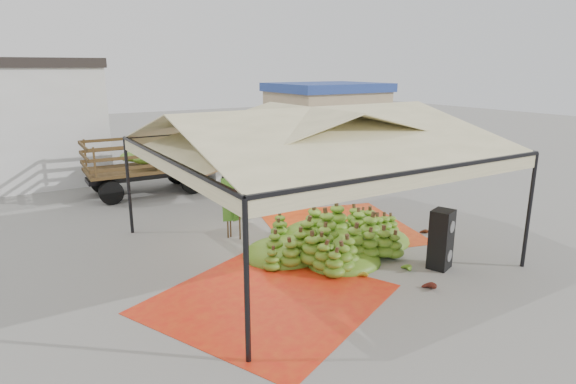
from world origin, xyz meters
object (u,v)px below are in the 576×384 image
vendor (241,196)px  truck_left (177,156)px  truck_right (310,147)px  banana_heap (334,230)px  speaker_stack (441,239)px

vendor → truck_left: bearing=-108.6°
truck_right → banana_heap: bearing=-126.7°
banana_heap → truck_left: bearing=99.3°
speaker_stack → truck_right: truck_right is taller
banana_heap → truck_right: (4.60, 7.99, 0.87)m
truck_left → truck_right: (6.07, -1.00, 0.02)m
speaker_stack → vendor: bearing=90.8°
speaker_stack → vendor: size_ratio=0.98×
banana_heap → vendor: 4.07m
banana_heap → vendor: vendor is taller
banana_heap → truck_left: (-1.47, 8.99, 0.85)m
truck_left → truck_right: bearing=-8.1°
banana_heap → speaker_stack: speaker_stack is taller
banana_heap → truck_left: size_ratio=0.78×
speaker_stack → truck_left: truck_left is taller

